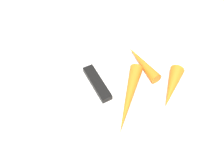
# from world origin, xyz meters

# --- Properties ---
(ground_plane) EXTENTS (1.40, 1.40, 0.00)m
(ground_plane) POSITION_xyz_m (0.00, 0.00, 0.00)
(ground_plane) COLOR #ADA8A0
(cutting_board) EXTENTS (0.36, 0.26, 0.01)m
(cutting_board) POSITION_xyz_m (0.00, 0.00, 0.01)
(cutting_board) COLOR white
(cutting_board) RESTS_ON ground_plane
(knife) EXTENTS (0.03, 0.20, 0.01)m
(knife) POSITION_xyz_m (-0.04, 0.01, 0.02)
(knife) COLOR #B7B7BC
(knife) RESTS_ON cutting_board
(carrot_longest) EXTENTS (0.13, 0.13, 0.03)m
(carrot_longest) POSITION_xyz_m (-0.01, -0.07, 0.03)
(carrot_longest) COLOR orange
(carrot_longest) RESTS_ON cutting_board
(carrot_medium) EXTENTS (0.02, 0.10, 0.02)m
(carrot_medium) POSITION_xyz_m (0.07, -0.01, 0.02)
(carrot_medium) COLOR orange
(carrot_medium) RESTS_ON cutting_board
(carrot_shortest) EXTENTS (0.09, 0.08, 0.03)m
(carrot_shortest) POSITION_xyz_m (0.08, -0.10, 0.03)
(carrot_shortest) COLOR orange
(carrot_shortest) RESTS_ON cutting_board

